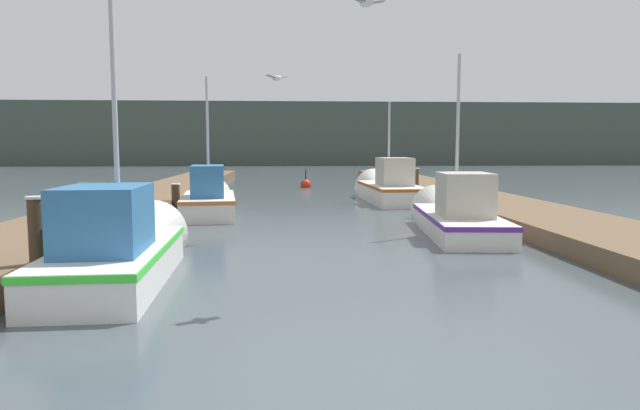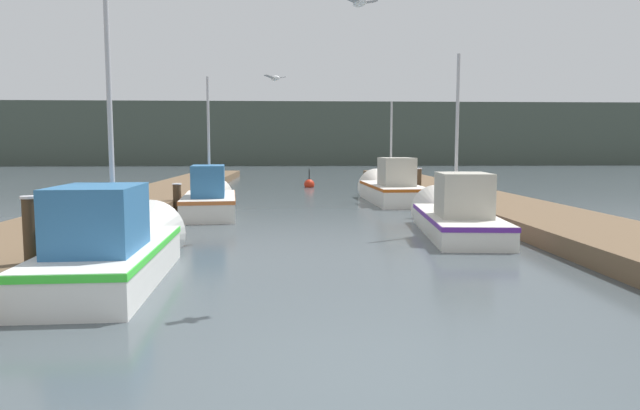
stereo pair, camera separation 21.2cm
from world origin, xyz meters
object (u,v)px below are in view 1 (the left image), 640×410
Objects in this scene: fishing_boat_0 at (124,246)px; seagull_lead at (367,2)px; mooring_piling_3 at (176,198)px; channel_buoy at (306,184)px; fishing_boat_1 at (454,214)px; fishing_boat_2 at (209,199)px; mooring_piling_2 at (416,183)px; mooring_piling_0 at (37,244)px; fishing_boat_3 at (387,188)px; seagull_1 at (277,78)px; mooring_piling_1 at (400,177)px.

fishing_boat_0 is 5.38m from seagull_lead.
mooring_piling_3 is 12.17m from channel_buoy.
fishing_boat_1 is 6.06× the size of mooring_piling_3.
fishing_boat_2 is 5.43× the size of mooring_piling_3.
fishing_boat_2 is 4.19× the size of mooring_piling_2.
channel_buoy is at bearing 106.55° from fishing_boat_1.
fishing_boat_2 is 9.66m from mooring_piling_0.
fishing_boat_0 reaches higher than fishing_boat_3.
fishing_boat_1 is 7.45m from seagull_lead.
channel_buoy is (-2.90, 7.61, -0.36)m from fishing_boat_3.
fishing_boat_3 is 8.15m from channel_buoy.
fishing_boat_3 is 10.08m from seagull_1.
seagull_lead is (0.08, -21.36, 3.95)m from channel_buoy.
seagull_1 is at bearing -94.42° from channel_buoy.
fishing_boat_1 is at bearing -29.60° from mooring_piling_3.
channel_buoy is 21.72m from seagull_lead.
fishing_boat_1 is 4.68× the size of mooring_piling_2.
mooring_piling_0 reaches higher than channel_buoy.
channel_buoy is at bearing 108.79° from fishing_boat_3.
seagull_1 is (-1.33, 5.12, -0.45)m from seagull_lead.
mooring_piling_1 is at bearing 39.63° from fishing_boat_2.
mooring_piling_1 is 5.64m from channel_buoy.
fishing_boat_0 is 10.29× the size of seagull_1.
seagull_lead is at bearing -2.71° from mooring_piling_0.
mooring_piling_0 is 2.75× the size of seagull_1.
channel_buoy is at bearing 68.12° from mooring_piling_3.
mooring_piling_2 is 10.20m from mooring_piling_3.
fishing_boat_1 is at bearing -78.73° from channel_buoy.
mooring_piling_0 is 17.39m from mooring_piling_2.
mooring_piling_2 is (8.05, 13.90, 0.13)m from fishing_boat_0.
mooring_piling_3 is at bearing -155.72° from fishing_boat_3.
mooring_piling_0 is at bearing -103.19° from fishing_boat_2.
mooring_piling_2 is at bearing 29.54° from mooring_piling_3.
fishing_boat_1 is 4.12× the size of mooring_piling_1.
mooring_piling_3 is (-7.65, 4.35, 0.05)m from fishing_boat_1.
seagull_lead is (3.54, -9.81, 3.63)m from fishing_boat_2.
mooring_piling_1 is 13.90m from seagull_1.
seagull_lead is at bearing -112.70° from fishing_boat_1.
channel_buoy is at bearing 77.20° from fishing_boat_0.
mooring_piling_2 is 1.18× the size of channel_buoy.
seagull_lead is (4.61, -10.07, 3.63)m from mooring_piling_3.
fishing_boat_1 is at bearing 35.20° from mooring_piling_0.
mooring_piling_1 is at bearing -42.27° from channel_buoy.
fishing_boat_0 is at bearing -100.43° from channel_buoy.
mooring_piling_0 is 1.14× the size of mooring_piling_2.
seagull_1 is at bearing -56.47° from mooring_piling_3.
mooring_piling_1 is 1.34× the size of channel_buoy.
seagull_1 is (3.42, 4.89, 2.96)m from mooring_piling_0.
channel_buoy is 1.94× the size of seagull_lead.
fishing_boat_3 is (6.61, 12.54, 0.02)m from fishing_boat_0.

